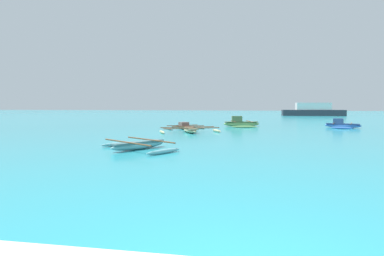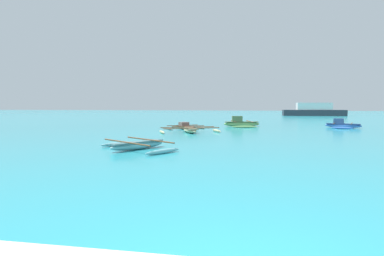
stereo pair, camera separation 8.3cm
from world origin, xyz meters
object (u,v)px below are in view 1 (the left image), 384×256
moored_boat_1 (241,123)px  moored_boat_3 (190,130)px  distant_ferry (313,110)px  moored_boat_2 (185,127)px  moored_boat_0 (342,125)px  moored_boat_4 (139,145)px

moored_boat_1 → moored_boat_3: moored_boat_1 is taller
distant_ferry → moored_boat_2: bearing=-116.9°
moored_boat_0 → moored_boat_4: 21.53m
moored_boat_3 → distant_ferry: bearing=130.4°
moored_boat_4 → moored_boat_1: bearing=18.5°
moored_boat_1 → moored_boat_3: 8.31m
moored_boat_2 → moored_boat_4: moored_boat_2 is taller
moored_boat_3 → distant_ferry: distant_ferry is taller
moored_boat_0 → distant_ferry: bearing=102.3°
moored_boat_2 → distant_ferry: (19.12, 37.70, 0.86)m
moored_boat_3 → distant_ferry: size_ratio=0.41×
moored_boat_0 → moored_boat_2: (-14.17, -4.04, -0.07)m
moored_boat_3 → distant_ferry: (18.16, 40.82, 0.87)m
moored_boat_0 → moored_boat_1: bearing=-160.6°
moored_boat_0 → moored_boat_4: (-14.14, -16.24, -0.08)m
moored_boat_0 → moored_boat_2: moored_boat_0 is taller
moored_boat_2 → moored_boat_3: moored_boat_2 is taller
moored_boat_3 → moored_boat_1: bearing=126.9°
moored_boat_1 → distant_ferry: distant_ferry is taller
distant_ferry → moored_boat_1: bearing=-113.2°
moored_boat_1 → moored_boat_4: bearing=-116.3°
moored_boat_1 → moored_boat_2: moored_boat_1 is taller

